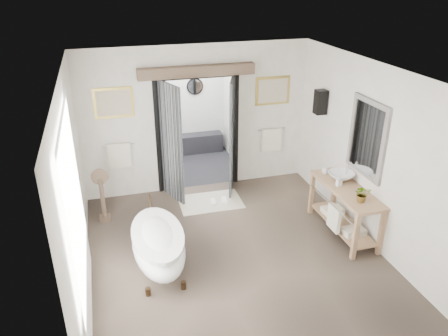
{
  "coord_description": "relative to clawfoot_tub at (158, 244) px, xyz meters",
  "views": [
    {
      "loc": [
        -1.74,
        -5.47,
        4.17
      ],
      "look_at": [
        0.0,
        0.6,
        1.25
      ],
      "focal_mm": 35.0,
      "sensor_mm": 36.0,
      "label": 1
    }
  ],
  "objects": [
    {
      "name": "room_shell",
      "position": [
        1.15,
        -0.15,
        1.45
      ],
      "size": [
        4.52,
        5.02,
        2.91
      ],
      "color": "white",
      "rests_on": "ground_plane"
    },
    {
      "name": "shower_room",
      "position": [
        1.19,
        3.97,
        0.5
      ],
      "size": [
        2.22,
        2.01,
        2.51
      ],
      "color": "black",
      "rests_on": "ground_plane"
    },
    {
      "name": "back_wall_dressing",
      "position": [
        1.19,
        2.3,
        1.16
      ],
      "size": [
        3.82,
        0.78,
        2.52
      ],
      "color": "black",
      "rests_on": "ground_plane"
    },
    {
      "name": "basin",
      "position": [
        3.21,
        0.37,
        0.52
      ],
      "size": [
        0.55,
        0.55,
        0.15
      ],
      "primitive_type": "imported",
      "rotation": [
        0.0,
        0.0,
        -0.27
      ],
      "color": "white",
      "rests_on": "vanity"
    },
    {
      "name": "slippers",
      "position": [
        1.4,
        1.66,
        -0.37
      ],
      "size": [
        0.36,
        0.25,
        0.05
      ],
      "color": "white",
      "rests_on": "rug"
    },
    {
      "name": "rug",
      "position": [
        1.25,
        1.72,
        -0.4
      ],
      "size": [
        1.22,
        0.83,
        0.01
      ],
      "primitive_type": "cube",
      "rotation": [
        0.0,
        0.0,
        -0.03
      ],
      "color": "beige",
      "rests_on": "ground_plane"
    },
    {
      "name": "vanity",
      "position": [
        3.14,
        0.08,
        0.1
      ],
      "size": [
        0.57,
        1.6,
        0.85
      ],
      "color": "tan",
      "rests_on": "ground_plane"
    },
    {
      "name": "pedestal_mirror",
      "position": [
        -0.75,
        1.63,
        0.03
      ],
      "size": [
        0.3,
        0.19,
        1.01
      ],
      "color": "brown",
      "rests_on": "ground_plane"
    },
    {
      "name": "soap_bottle_b",
      "position": [
        3.07,
        0.68,
        0.52
      ],
      "size": [
        0.16,
        0.16,
        0.16
      ],
      "primitive_type": "imported",
      "rotation": [
        0.0,
        0.0,
        -0.43
      ],
      "color": "gray",
      "rests_on": "vanity"
    },
    {
      "name": "soap_bottle_a",
      "position": [
        3.07,
        0.2,
        0.53
      ],
      "size": [
        0.09,
        0.09,
        0.17
      ],
      "primitive_type": "imported",
      "rotation": [
        0.0,
        0.0,
        0.09
      ],
      "color": "gray",
      "rests_on": "vanity"
    },
    {
      "name": "plant",
      "position": [
        3.14,
        -0.38,
        0.58
      ],
      "size": [
        0.31,
        0.29,
        0.28
      ],
      "primitive_type": "imported",
      "rotation": [
        0.0,
        0.0,
        -0.37
      ],
      "color": "gray",
      "rests_on": "vanity"
    },
    {
      "name": "ground_plane",
      "position": [
        1.19,
        -0.02,
        -0.41
      ],
      "size": [
        5.0,
        5.0,
        0.0
      ],
      "primitive_type": "plane",
      "color": "brown"
    },
    {
      "name": "clawfoot_tub",
      "position": [
        0.0,
        0.0,
        0.0
      ],
      "size": [
        0.76,
        1.71,
        0.83
      ],
      "color": "#322315",
      "rests_on": "ground_plane"
    }
  ]
}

